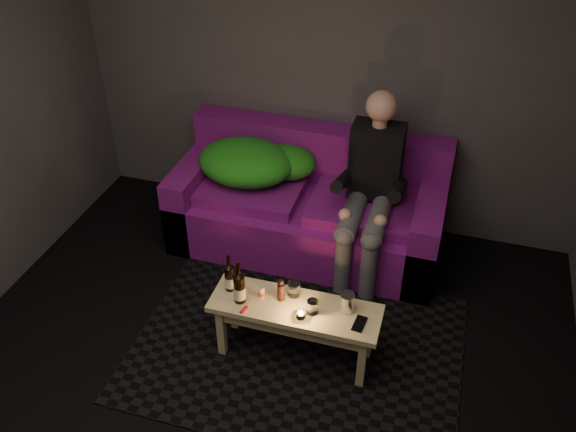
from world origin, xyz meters
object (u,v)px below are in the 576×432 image
at_px(coffee_table, 295,315).
at_px(steel_cup, 347,302).
at_px(sofa, 309,208).
at_px(person, 370,187).
at_px(beer_bottle_b, 239,288).
at_px(beer_bottle_a, 230,277).

xyz_separation_m(coffee_table, steel_cup, (0.31, 0.06, 0.14)).
bearing_deg(sofa, steel_cup, -64.41).
bearing_deg(person, beer_bottle_b, -118.67).
xyz_separation_m(sofa, beer_bottle_b, (-0.10, -1.25, 0.23)).
relative_size(person, coffee_table, 1.28).
bearing_deg(person, beer_bottle_a, -124.49).
height_order(beer_bottle_a, steel_cup, beer_bottle_a).
distance_m(beer_bottle_a, beer_bottle_b, 0.13).
distance_m(coffee_table, beer_bottle_b, 0.39).
height_order(person, steel_cup, person).
bearing_deg(coffee_table, sofa, 101.19).
bearing_deg(steel_cup, sofa, 115.59).
distance_m(coffee_table, steel_cup, 0.35).
height_order(beer_bottle_a, beer_bottle_b, beer_bottle_b).
relative_size(beer_bottle_b, steel_cup, 2.35).
bearing_deg(sofa, beer_bottle_b, -94.74).
bearing_deg(coffee_table, beer_bottle_a, 176.09).
bearing_deg(steel_cup, coffee_table, -169.02).
distance_m(person, steel_cup, 1.00).
distance_m(sofa, steel_cup, 1.28).
bearing_deg(beer_bottle_a, sofa, 80.34).
bearing_deg(person, coffee_table, -103.74).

